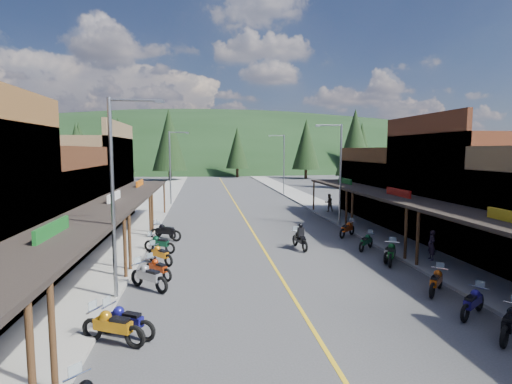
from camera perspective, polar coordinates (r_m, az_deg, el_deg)
name	(u,v)px	position (r m, az deg, el deg)	size (l,w,h in m)	color
ground	(267,255)	(23.13, 1.61, -9.02)	(220.00, 220.00, 0.00)	#38383A
centerline	(237,206)	(42.62, -2.70, -2.08)	(0.15, 90.00, 0.01)	gold
sidewalk_west	(154,207)	(42.77, -14.41, -2.14)	(3.40, 94.00, 0.15)	gray
sidewalk_east	(316,204)	(44.20, 8.61, -1.76)	(3.40, 94.00, 0.15)	gray
shop_west_2	(21,212)	(26.06, -30.51, -2.47)	(10.90, 9.00, 6.20)	#3F2111
shop_west_3	(74,181)	(34.95, -24.55, 1.40)	(10.90, 10.20, 8.20)	brown
shop_east_2	(472,188)	(29.53, 28.47, 0.47)	(10.90, 9.00, 8.20)	#562B19
shop_east_3	(399,189)	(37.75, 19.78, 0.39)	(10.90, 10.20, 6.20)	#4C2D16
streetlight_0	(116,190)	(16.46, -19.35, 0.32)	(2.16, 0.18, 8.00)	gray
streetlight_1	(171,164)	(44.20, -12.00, 3.88)	(2.16, 0.18, 8.00)	gray
streetlight_2	(339,170)	(31.88, 11.73, 3.12)	(2.16, 0.18, 8.00)	gray
streetlight_3	(283,162)	(53.13, 3.85, 4.33)	(2.16, 0.18, 8.00)	gray
ridge_hill	(212,166)	(157.20, -6.31, 3.78)	(310.00, 140.00, 60.00)	black
pine_0	(15,148)	(91.59, -31.19, 5.44)	(5.04, 5.04, 11.00)	black
pine_1	(109,144)	(94.29, -20.25, 6.39)	(5.88, 5.88, 12.50)	black
pine_2	(169,140)	(80.33, -12.29, 7.29)	(6.72, 6.72, 14.00)	black
pine_3	(237,148)	(88.37, -2.70, 6.31)	(5.04, 5.04, 11.00)	black
pine_4	(306,144)	(84.85, 7.18, 6.79)	(5.88, 5.88, 12.50)	black
pine_5	(357,142)	(101.30, 14.28, 6.95)	(6.72, 6.72, 14.00)	black
pine_6	(421,148)	(99.32, 22.46, 5.83)	(5.04, 5.04, 11.00)	black
pine_7	(79,145)	(102.08, -23.92, 6.19)	(5.88, 5.88, 12.50)	black
pine_8	(77,150)	(64.72, -24.26, 5.46)	(4.48, 4.48, 10.00)	black
pine_9	(362,148)	(72.50, 14.84, 6.11)	(4.93, 4.93, 10.80)	black
pine_10	(119,146)	(73.48, -19.04, 6.29)	(5.38, 5.38, 11.60)	black
pine_11	(355,142)	(64.53, 13.94, 6.89)	(5.82, 5.82, 12.40)	black
bike_west_3	(113,325)	(13.67, -19.77, -17.42)	(0.74, 2.23, 1.28)	#B2700C
bike_west_4	(125,319)	(14.01, -18.16, -16.91)	(0.71, 2.14, 1.22)	navy
bike_west_5	(149,275)	(18.09, -15.08, -11.41)	(0.75, 2.26, 1.29)	gray
bike_west_6	(158,267)	(19.49, -13.82, -10.40)	(0.64, 1.91, 1.09)	#AA300C
bike_west_7	(160,253)	(21.83, -13.54, -8.54)	(0.67, 2.02, 1.15)	#CB730E
bike_west_8	(159,243)	(24.21, -13.63, -7.07)	(0.69, 2.06, 1.18)	#0C3D26
bike_west_9	(165,231)	(27.28, -12.82, -5.43)	(0.77, 2.31, 1.32)	black
bike_west_10	(165,230)	(28.06, -12.83, -5.35)	(0.63, 1.90, 1.09)	#0B381B
bike_east_3	(511,321)	(15.50, 32.62, -15.30)	(0.71, 2.12, 1.21)	black
bike_east_4	(473,301)	(16.82, 28.57, -13.53)	(0.67, 2.02, 1.15)	navy
bike_east_5	(436,280)	(18.68, 24.36, -11.40)	(0.67, 2.02, 1.15)	#A8440C
bike_east_6	(391,252)	(22.47, 18.76, -8.13)	(0.74, 2.22, 1.27)	#0E4719
bike_east_7	(390,251)	(23.02, 18.58, -7.95)	(0.66, 1.98, 1.13)	#A4A4A9
bike_east_8	(366,241)	(25.06, 15.46, -6.75)	(0.65, 1.95, 1.12)	#0D4120
bike_east_9	(347,228)	(28.46, 12.90, -5.07)	(0.70, 2.11, 1.21)	#AE3B0C
rider_on_bike	(300,238)	(24.48, 6.29, -6.61)	(1.03, 2.26, 1.66)	black
pedestrian_east_a	(432,245)	(23.40, 23.80, -6.95)	(0.59, 0.38, 1.61)	#2E2132
pedestrian_east_b	(329,203)	(38.76, 10.37, -1.50)	(0.83, 0.48, 1.70)	brown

